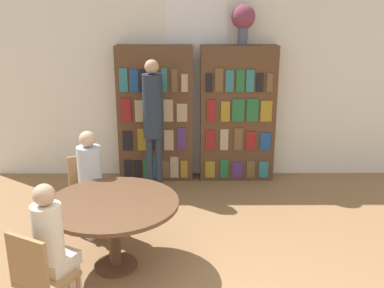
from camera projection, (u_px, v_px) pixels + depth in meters
wall_back at (196, 79)px, 6.73m from camera, size 6.40×0.07×3.00m
bookshelf_left at (155, 114)px, 6.69m from camera, size 1.11×0.34×2.02m
bookshelf_right at (237, 114)px, 6.69m from camera, size 1.11×0.34×2.02m
flower_vase at (243, 19)px, 6.29m from camera, size 0.34×0.34×0.56m
reading_table at (113, 211)px, 4.44m from camera, size 1.31×1.31×0.73m
chair_near_camera at (39, 275)px, 3.63m from camera, size 0.54×0.54×0.88m
chair_left_side at (88, 189)px, 5.32m from camera, size 0.54×0.54×0.88m
seated_reader_left at (91, 177)px, 5.11m from camera, size 0.38×0.41×1.23m
seated_reader_right at (53, 243)px, 3.73m from camera, size 0.37×0.40×1.23m
librarian_standing at (153, 113)px, 6.17m from camera, size 0.28×0.55×1.88m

